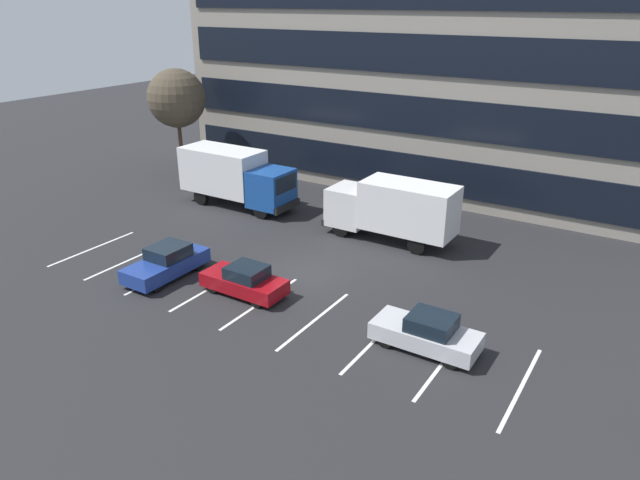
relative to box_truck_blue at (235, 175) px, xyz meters
name	(u,v)px	position (x,y,z in m)	size (l,w,h in m)	color
ground_plane	(305,273)	(9.22, -6.00, -2.00)	(120.00, 120.00, 0.00)	#262628
office_building	(453,51)	(9.22, 11.95, 7.00)	(36.94, 10.56, 18.00)	gray
lot_markings	(261,303)	(9.22, -9.47, -2.00)	(22.54, 5.40, 0.01)	silver
box_truck_blue	(235,175)	(0.00, 0.00, 0.00)	(7.68, 2.54, 3.56)	#194799
box_truck_white	(393,208)	(10.91, 0.03, -0.12)	(7.22, 2.39, 3.35)	white
sedan_maroon	(245,281)	(8.12, -9.17, -1.34)	(3.91, 1.64, 1.40)	maroon
sedan_silver	(427,333)	(16.71, -8.98, -1.32)	(4.04, 1.69, 1.45)	silver
sedan_navy	(167,262)	(3.85, -9.72, -1.29)	(1.76, 4.22, 1.51)	navy
bare_tree	(177,98)	(-7.78, 3.18, 3.66)	(4.13, 4.13, 7.75)	#473323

